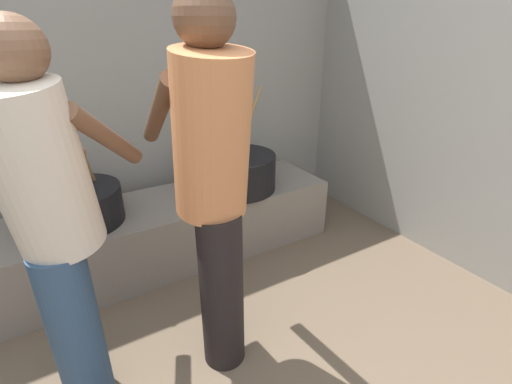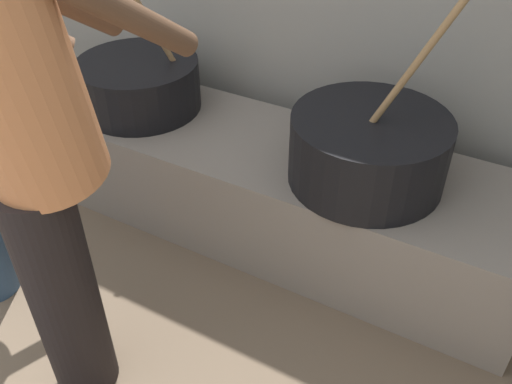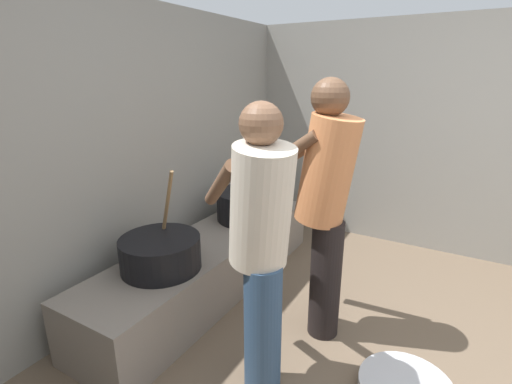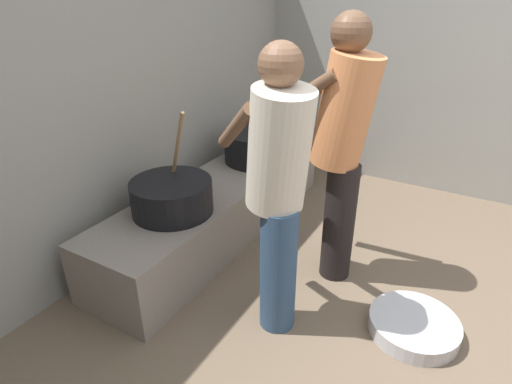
# 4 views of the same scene
# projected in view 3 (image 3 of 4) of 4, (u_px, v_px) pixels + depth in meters

# --- Properties ---
(block_enclosure_rear) EXTENTS (5.00, 0.20, 2.16)m
(block_enclosure_rear) POSITION_uv_depth(u_px,v_px,m) (83.00, 167.00, 2.45)
(block_enclosure_rear) COLOR gray
(block_enclosure_rear) RESTS_ON ground_plane
(block_enclosure_right) EXTENTS (0.20, 4.95, 2.16)m
(block_enclosure_right) POSITION_uv_depth(u_px,v_px,m) (498.00, 143.00, 3.29)
(block_enclosure_right) COLOR gray
(block_enclosure_right) RESTS_ON ground_plane
(hearth_ledge) EXTENTS (2.34, 0.60, 0.43)m
(hearth_ledge) POSITION_uv_depth(u_px,v_px,m) (211.00, 264.00, 2.98)
(hearth_ledge) COLOR slate
(hearth_ledge) RESTS_ON ground_plane
(cooking_pot_main) EXTENTS (0.56, 0.56, 0.71)m
(cooking_pot_main) POSITION_uv_depth(u_px,v_px,m) (249.00, 205.00, 3.29)
(cooking_pot_main) COLOR black
(cooking_pot_main) RESTS_ON hearth_ledge
(cooking_pot_secondary) EXTENTS (0.52, 0.52, 0.67)m
(cooking_pot_secondary) POSITION_uv_depth(u_px,v_px,m) (161.00, 253.00, 2.45)
(cooking_pot_secondary) COLOR black
(cooking_pot_secondary) RESTS_ON hearth_ledge
(cook_in_cream_shirt) EXTENTS (0.65, 0.71, 1.55)m
(cook_in_cream_shirt) POSITION_uv_depth(u_px,v_px,m) (261.00, 238.00, 1.86)
(cook_in_cream_shirt) COLOR navy
(cook_in_cream_shirt) RESTS_ON ground_plane
(cook_in_orange_shirt) EXTENTS (0.37, 0.69, 1.65)m
(cook_in_orange_shirt) POSITION_uv_depth(u_px,v_px,m) (325.00, 198.00, 2.27)
(cook_in_orange_shirt) COLOR black
(cook_in_orange_shirt) RESTS_ON ground_plane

